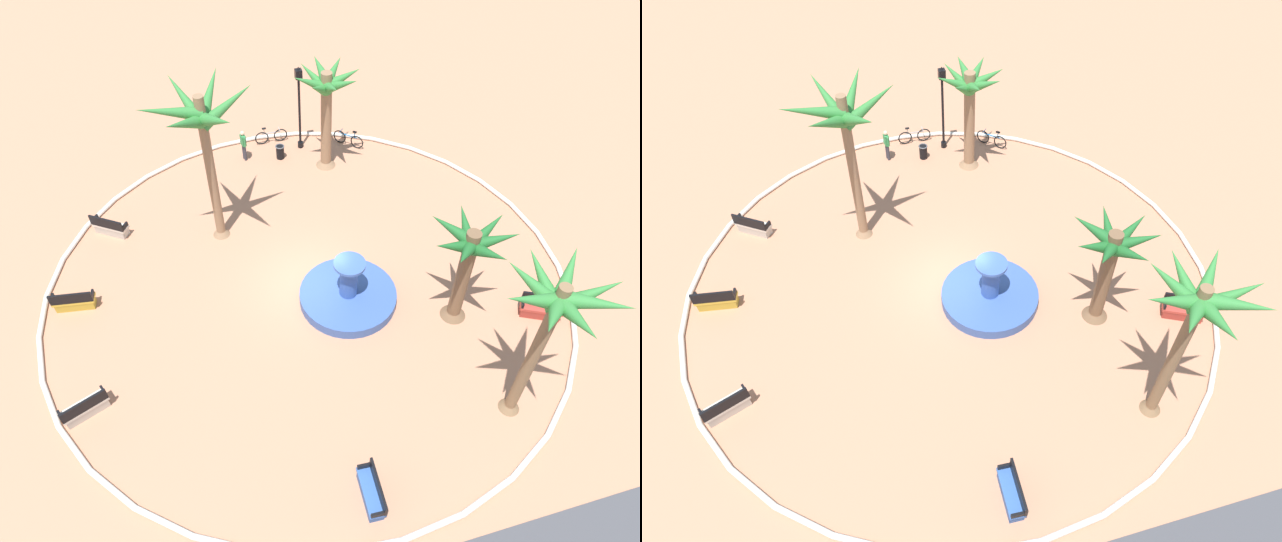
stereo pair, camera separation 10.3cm
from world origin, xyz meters
The scene contains 17 objects.
ground_plane centered at (0.00, 0.00, 0.00)m, with size 80.00×80.00×0.00m, color tan.
plaza_curb centered at (0.00, 0.00, 0.10)m, with size 21.16×21.16×0.20m, color silver.
fountain centered at (-1.26, 1.33, 0.31)m, with size 3.84×3.84×2.16m.
palm_tree_near_fountain centered at (-4.98, 3.14, 3.30)m, with size 3.27×3.21×4.66m.
palm_tree_by_curb centered at (3.00, -3.80, 5.49)m, with size 4.51×4.31×7.08m.
palm_tree_mid_plaza centered at (-2.88, -7.37, 3.82)m, with size 3.28×3.34×5.26m.
palm_tree_far_side centered at (-5.11, 7.39, 5.26)m, with size 3.56×3.52×6.58m.
bench_east centered at (7.62, -5.18, 0.35)m, with size 1.60×1.32×1.00m.
bench_west centered at (8.75, 3.70, 0.35)m, with size 1.67×1.08×1.00m.
bench_north centered at (0.43, 9.00, 0.35)m, with size 0.58×1.62×1.00m.
bench_southeast centered at (9.13, -1.22, 0.35)m, with size 1.65×0.71×1.00m.
bench_southwest centered at (-8.21, 4.06, 0.35)m, with size 1.65×1.16×1.00m.
lamppost centered at (-2.04, -9.19, 2.61)m, with size 0.32×0.32×4.46m.
trash_bin centered at (-0.82, -8.55, 0.39)m, with size 0.46×0.46×0.73m.
bicycle_red_frame centered at (-4.46, -8.66, 0.38)m, with size 1.26×1.26×0.94m.
bicycle_by_lamppost centered at (-0.67, -9.99, 0.38)m, with size 1.72×0.44×0.94m.
person_cyclist_helmet centered at (0.93, -8.94, 0.93)m, with size 0.27×0.52×1.65m.
Camera 1 is at (3.78, 15.12, 17.73)m, focal length 32.35 mm.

